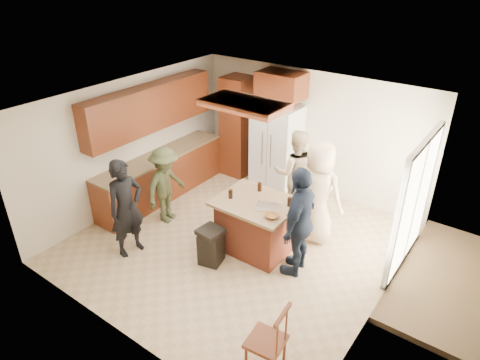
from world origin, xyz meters
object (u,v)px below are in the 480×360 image
Objects in this scene: refrigerator at (276,148)px; person_behind_left at (295,173)px; kitchen_island at (256,225)px; spindle_chair at (268,342)px; person_counter at (166,185)px; person_behind_right at (318,192)px; person_front_left at (126,208)px; person_side_right at (299,222)px; trash_bin at (211,246)px.

person_behind_left is at bearing -38.55° from refrigerator.
refrigerator reaches higher than kitchen_island.
kitchen_island is 2.39m from spindle_chair.
person_behind_right is at bearing -72.47° from person_counter.
refrigerator is at bearing -72.84° from person_behind_left.
person_front_left is 3.19m from spindle_chair.
person_front_left is 1.31× the size of kitchen_island.
person_behind_right is 0.97m from person_side_right.
refrigerator is at bearing -34.03° from person_behind_right.
person_behind_right is 1.83× the size of spindle_chair.
person_behind_right reaches higher than spindle_chair.
person_front_left is 2.12m from kitchen_island.
trash_bin is (0.52, -2.78, -0.58)m from refrigerator.
kitchen_island is (-0.65, -0.87, -0.44)m from person_behind_right.
person_behind_right is 1.01× the size of person_side_right.
person_behind_left is 2.39m from person_counter.
person_behind_right is at bearing -38.96° from person_front_left.
person_side_right is (0.91, -1.48, 0.06)m from person_behind_left.
person_counter is at bearing 17.28° from person_front_left.
person_behind_left reaches higher than trash_bin.
spindle_chair is (1.83, -1.18, 0.13)m from trash_bin.
person_counter is at bearing -173.00° from kitchen_island.
person_behind_left is at bearing -53.35° from person_counter.
person_front_left is 1.49m from trash_bin.
person_side_right is 2.75m from refrigerator.
spindle_chair is at bearing 80.61° from person_behind_left.
person_behind_right reaches higher than person_side_right.
person_behind_right is 1.95m from refrigerator.
person_behind_right reaches higher than person_counter.
person_behind_left is (1.57, 2.69, 0.00)m from person_front_left.
refrigerator is (0.75, 3.34, 0.06)m from person_front_left.
person_behind_left is at bearing -32.72° from person_behind_right.
person_side_right is at bearing -56.12° from person_front_left.
person_side_right is at bearing -5.17° from kitchen_island.
person_counter is at bearing -112.07° from refrigerator.
person_counter is at bearing 152.99° from spindle_chair.
refrigerator is (-1.73, 2.14, -0.00)m from person_side_right.
kitchen_island is at bearing 58.91° from person_behind_left.
person_counter is 2.34× the size of trash_bin.
person_side_right reaches higher than refrigerator.
person_behind_left is 1.32× the size of kitchen_island.
trash_bin is at bearing -115.27° from person_counter.
person_behind_left is 1.69× the size of spindle_chair.
kitchen_island is at bearing -103.06° from person_side_right.
person_front_left is at bearing -156.16° from trash_bin.
spindle_chair is at bearing 109.55° from person_behind_right.
person_behind_left reaches higher than person_front_left.
person_side_right is at bearing 87.16° from person_behind_left.
person_side_right is at bearing 103.89° from person_behind_right.
person_counter reaches higher than trash_bin.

